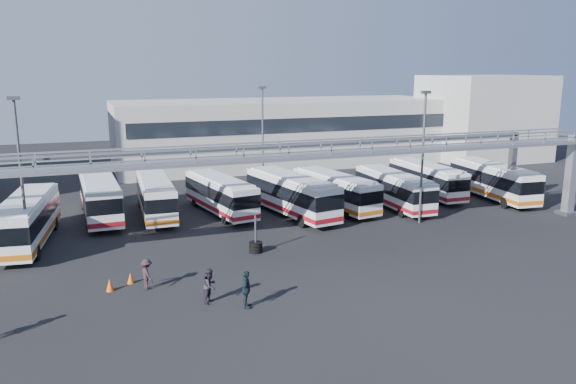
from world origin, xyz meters
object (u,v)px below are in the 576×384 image
object	(u,v)px
pedestrian_b	(210,286)
pedestrian_d	(246,289)
light_pole_back	(263,134)
cone_left	(110,285)
light_pole_mid	(423,150)
bus_7	(394,188)
bus_1	(27,219)
bus_2	(100,195)
bus_8	(427,178)
bus_3	(156,195)
pedestrian_c	(147,274)
bus_4	(220,194)
bus_6	(335,190)
cone_right	(131,278)
bus_5	(291,193)
bus_9	(493,180)
tire_stack	(256,246)
light_pole_left	(21,171)

from	to	relation	value
pedestrian_b	pedestrian_d	distance (m)	2.02
light_pole_back	cone_left	bearing A→B (deg)	-126.49
light_pole_mid	bus_7	xyz separation A→B (m)	(0.67, 5.10, -4.02)
bus_1	cone_left	distance (m)	11.58
bus_2	bus_8	world-z (taller)	bus_2
light_pole_back	bus_7	size ratio (longest dim) A/B	1.00
light_pole_back	cone_left	size ratio (longest dim) A/B	14.87
bus_3	pedestrian_c	distance (m)	15.94
bus_4	pedestrian_d	bearing A→B (deg)	-109.74
light_pole_back	bus_4	size ratio (longest dim) A/B	0.99
bus_1	bus_3	distance (m)	10.38
bus_6	bus_8	distance (m)	10.42
pedestrian_b	pedestrian_c	xyz separation A→B (m)	(-2.84, 2.97, -0.05)
bus_7	bus_2	bearing A→B (deg)	169.15
light_pole_mid	cone_left	size ratio (longest dim) A/B	14.87
bus_7	cone_right	size ratio (longest dim) A/B	16.14
bus_8	light_pole_mid	bearing A→B (deg)	-125.54
bus_5	pedestrian_b	size ratio (longest dim) A/B	6.29
pedestrian_d	cone_right	distance (m)	7.55
bus_9	tire_stack	distance (m)	26.20
light_pole_left	pedestrian_c	bearing A→B (deg)	-49.39
bus_1	cone_left	world-z (taller)	bus_1
bus_1	bus_5	size ratio (longest dim) A/B	0.98
bus_7	pedestrian_c	size ratio (longest dim) A/B	5.95
bus_3	tire_stack	xyz separation A→B (m)	(4.87, -11.76, -1.32)
light_pole_back	cone_left	world-z (taller)	light_pole_back
bus_8	bus_6	bearing A→B (deg)	-169.77
cone_left	cone_right	distance (m)	1.38
light_pole_left	tire_stack	bearing A→B (deg)	-14.22
light_pole_back	pedestrian_d	bearing A→B (deg)	-109.72
bus_3	pedestrian_c	xyz separation A→B (m)	(-2.55, -15.71, -0.90)
bus_3	bus_2	bearing A→B (deg)	170.30
pedestrian_c	cone_right	bearing A→B (deg)	16.45
bus_1	bus_2	size ratio (longest dim) A/B	0.99
light_pole_left	bus_3	xyz separation A→B (m)	(8.95, 8.26, -3.97)
pedestrian_c	bus_6	bearing A→B (deg)	-70.53
light_pole_mid	light_pole_back	size ratio (longest dim) A/B	1.00
bus_3	cone_right	size ratio (longest dim) A/B	16.68
bus_2	bus_8	size ratio (longest dim) A/B	1.11
bus_5	bus_7	distance (m)	9.30
light_pole_left	bus_5	size ratio (longest dim) A/B	0.90
bus_2	bus_5	world-z (taller)	bus_2
bus_2	tire_stack	distance (m)	15.71
tire_stack	bus_3	bearing A→B (deg)	112.48
light_pole_mid	pedestrian_d	size ratio (longest dim) A/B	5.24
light_pole_left	bus_8	world-z (taller)	light_pole_left
light_pole_left	bus_1	distance (m)	5.20
bus_4	pedestrian_b	bearing A→B (deg)	-115.20
light_pole_left	cone_right	size ratio (longest dim) A/B	16.17
pedestrian_c	cone_right	size ratio (longest dim) A/B	2.71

